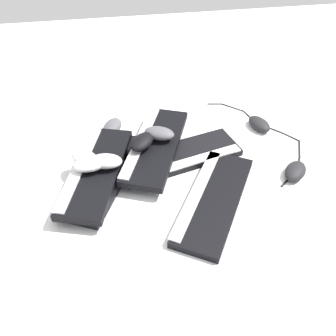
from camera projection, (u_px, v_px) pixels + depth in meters
name	position (u px, v px, depth m)	size (l,w,h in m)	color
ground_plane	(193.00, 187.00, 1.24)	(3.20, 3.20, 0.00)	white
keyboard_0	(103.00, 174.00, 1.27)	(0.33, 0.46, 0.03)	black
keyboard_1	(214.00, 199.00, 1.18)	(0.36, 0.45, 0.03)	black
keyboard_2	(180.00, 157.00, 1.34)	(0.46, 0.25, 0.03)	black
keyboard_3	(96.00, 171.00, 1.24)	(0.27, 0.46, 0.03)	black
keyboard_4	(155.00, 145.00, 1.34)	(0.31, 0.46, 0.03)	black
mouse_0	(259.00, 124.00, 1.48)	(0.11, 0.07, 0.04)	black
mouse_1	(142.00, 142.00, 1.30)	(0.11, 0.07, 0.04)	black
mouse_2	(295.00, 171.00, 1.27)	(0.11, 0.07, 0.04)	black
mouse_3	(85.00, 158.00, 1.23)	(0.11, 0.07, 0.04)	silver
mouse_4	(106.00, 161.00, 1.22)	(0.11, 0.07, 0.04)	#B7B7BC
mouse_5	(112.00, 127.00, 1.47)	(0.11, 0.07, 0.04)	#4C4C51
mouse_6	(90.00, 164.00, 1.21)	(0.11, 0.07, 0.04)	silver
mouse_7	(159.00, 133.00, 1.33)	(0.11, 0.07, 0.04)	#4C4C51
cable_0	(267.00, 134.00, 1.46)	(0.29, 0.54, 0.01)	black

